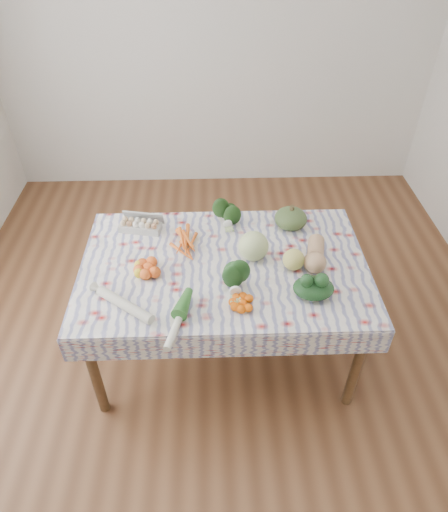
{
  "coord_description": "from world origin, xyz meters",
  "views": [
    {
      "loc": [
        -0.07,
        -1.99,
        2.5
      ],
      "look_at": [
        0.0,
        0.0,
        0.82
      ],
      "focal_mm": 32.0,
      "sensor_mm": 36.0,
      "label": 1
    }
  ],
  "objects": [
    {
      "name": "orange_cluster",
      "position": [
        -0.43,
        -0.06,
        0.8
      ],
      "size": [
        0.26,
        0.26,
        0.07
      ],
      "primitive_type": "cube",
      "rotation": [
        0.0,
        0.0,
        0.29
      ],
      "color": "orange",
      "rests_on": "tablecloth"
    },
    {
      "name": "grapefruit",
      "position": [
        0.39,
        -0.05,
        0.82
      ],
      "size": [
        0.14,
        0.14,
        0.12
      ],
      "primitive_type": "sphere",
      "rotation": [
        0.0,
        0.0,
        -0.16
      ],
      "color": "#D3CD63",
      "rests_on": "tablecloth"
    },
    {
      "name": "carrot_bunch",
      "position": [
        -0.25,
        0.17,
        0.78
      ],
      "size": [
        0.28,
        0.27,
        0.04
      ],
      "primitive_type": "cube",
      "rotation": [
        0.0,
        0.0,
        0.21
      ],
      "color": "orange",
      "rests_on": "tablecloth"
    },
    {
      "name": "mandarin_cluster",
      "position": [
        0.08,
        -0.34,
        0.79
      ],
      "size": [
        0.18,
        0.18,
        0.05
      ],
      "primitive_type": "cube",
      "rotation": [
        0.0,
        0.0,
        -0.13
      ],
      "color": "#F4610A",
      "rests_on": "tablecloth"
    },
    {
      "name": "kale_bunch",
      "position": [
        0.03,
        0.38,
        0.83
      ],
      "size": [
        0.17,
        0.16,
        0.13
      ],
      "primitive_type": "ellipsoid",
      "rotation": [
        0.0,
        0.0,
        0.19
      ],
      "color": "#1B3B14",
      "rests_on": "tablecloth"
    },
    {
      "name": "dining_table",
      "position": [
        0.0,
        0.0,
        0.68
      ],
      "size": [
        1.6,
        1.0,
        0.75
      ],
      "color": "brown",
      "rests_on": "ground"
    },
    {
      "name": "butternut_squash",
      "position": [
        0.53,
        0.0,
        0.83
      ],
      "size": [
        0.19,
        0.3,
        0.13
      ],
      "primitive_type": "ellipsoid",
      "rotation": [
        0.0,
        0.0,
        -0.23
      ],
      "color": "tan",
      "rests_on": "tablecloth"
    },
    {
      "name": "daikon",
      "position": [
        -0.52,
        -0.34,
        0.79
      ],
      "size": [
        0.34,
        0.28,
        0.05
      ],
      "primitive_type": "cylinder",
      "rotation": [
        1.57,
        0.0,
        0.92
      ],
      "color": "beige",
      "rests_on": "tablecloth"
    },
    {
      "name": "cabbage",
      "position": [
        0.17,
        0.05,
        0.85
      ],
      "size": [
        0.19,
        0.19,
        0.18
      ],
      "primitive_type": "sphere",
      "rotation": [
        0.0,
        0.0,
        -0.11
      ],
      "color": "#B9CC83",
      "rests_on": "tablecloth"
    },
    {
      "name": "broccoli",
      "position": [
        0.05,
        -0.22,
        0.82
      ],
      "size": [
        0.16,
        0.16,
        0.12
      ],
      "primitive_type": "ellipsoid",
      "rotation": [
        0.0,
        0.0,
        0.04
      ],
      "color": "#1F4B1D",
      "rests_on": "tablecloth"
    },
    {
      "name": "kabocha_squash",
      "position": [
        0.43,
        0.34,
        0.83
      ],
      "size": [
        0.25,
        0.25,
        0.13
      ],
      "primitive_type": "ellipsoid",
      "rotation": [
        0.0,
        0.0,
        0.24
      ],
      "color": "#41582B",
      "rests_on": "tablecloth"
    },
    {
      "name": "wall_back",
      "position": [
        0.0,
        2.25,
        1.4
      ],
      "size": [
        4.0,
        0.04,
        2.8
      ],
      "primitive_type": "cube",
      "color": "silver",
      "rests_on": "ground"
    },
    {
      "name": "leek",
      "position": [
        -0.24,
        -0.44,
        0.78
      ],
      "size": [
        0.14,
        0.37,
        0.04
      ],
      "primitive_type": "cylinder",
      "rotation": [
        1.57,
        0.0,
        -0.26
      ],
      "color": "silver",
      "rests_on": "tablecloth"
    },
    {
      "name": "ground",
      "position": [
        0.0,
        0.0,
        0.0
      ],
      "size": [
        4.5,
        4.5,
        0.0
      ],
      "primitive_type": "plane",
      "color": "brown",
      "rests_on": "ground"
    },
    {
      "name": "tablecloth",
      "position": [
        0.0,
        0.0,
        0.76
      ],
      "size": [
        1.66,
        1.06,
        0.01
      ],
      "primitive_type": "cube",
      "color": "silver",
      "rests_on": "dining_table"
    },
    {
      "name": "egg_carton",
      "position": [
        -0.52,
        0.34,
        0.8
      ],
      "size": [
        0.28,
        0.15,
        0.07
      ],
      "primitive_type": "cube",
      "rotation": [
        0.0,
        0.0,
        -0.2
      ],
      "color": "#B4B4AE",
      "rests_on": "tablecloth"
    },
    {
      "name": "spinach_bag",
      "position": [
        0.47,
        -0.27,
        0.81
      ],
      "size": [
        0.23,
        0.19,
        0.1
      ],
      "primitive_type": "ellipsoid",
      "rotation": [
        0.0,
        0.0,
        0.07
      ],
      "color": "#143316",
      "rests_on": "tablecloth"
    }
  ]
}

